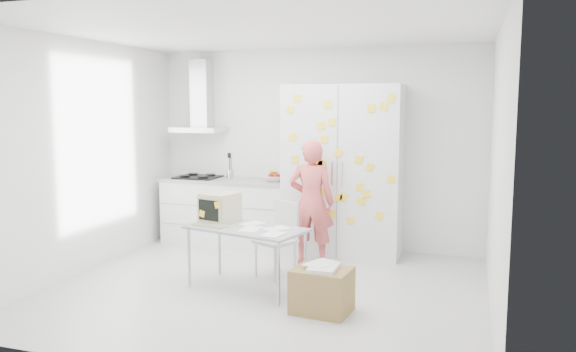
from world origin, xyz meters
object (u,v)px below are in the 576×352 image
(person, at_px, (311,202))
(chair, at_px, (280,234))
(desk, at_px, (229,217))
(cardboard_box, at_px, (322,290))

(person, relative_size, chair, 1.80)
(person, relative_size, desk, 1.13)
(desk, relative_size, chair, 1.59)
(desk, xyz_separation_m, chair, (0.42, 0.47, -0.27))
(person, height_order, chair, person)
(desk, relative_size, cardboard_box, 2.39)
(person, xyz_separation_m, desk, (-0.62, -1.06, -0.01))
(chair, bearing_deg, person, 98.03)
(cardboard_box, bearing_deg, desk, 157.19)
(cardboard_box, bearing_deg, chair, 127.89)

